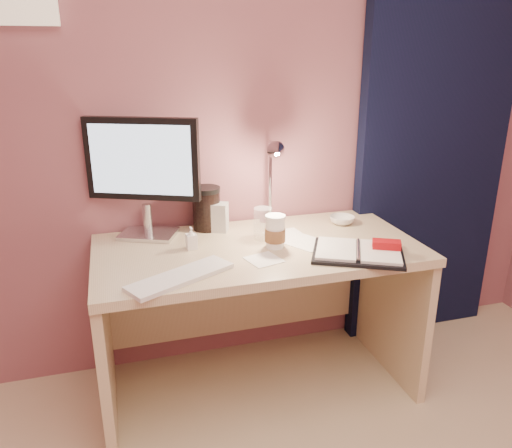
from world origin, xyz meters
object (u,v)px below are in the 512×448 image
object	(u,v)px
desk	(254,285)
bowl	(342,220)
coffee_cup	(275,232)
product_box	(218,217)
planner	(360,251)
lotion_bottle	(191,238)
monitor	(144,167)
clear_cup	(263,224)
keyboard	(181,277)
dark_jar	(207,211)
desk_lamp	(281,175)

from	to	relation	value
desk	bowl	bearing A→B (deg)	10.91
coffee_cup	product_box	world-z (taller)	coffee_cup
planner	lotion_bottle	bearing A→B (deg)	-174.68
desk	product_box	world-z (taller)	product_box
planner	bowl	bearing A→B (deg)	102.39
product_box	planner	bearing A→B (deg)	-16.73
monitor	clear_cup	world-z (taller)	monitor
planner	monitor	bearing A→B (deg)	177.08
clear_cup	product_box	distance (m)	0.23
desk	keyboard	size ratio (longest dim) A/B	3.34
monitor	keyboard	bearing A→B (deg)	-57.47
desk	lotion_bottle	world-z (taller)	lotion_bottle
planner	bowl	world-z (taller)	planner
coffee_cup	dark_jar	bearing A→B (deg)	127.49
desk	dark_jar	distance (m)	0.41
keyboard	planner	distance (m)	0.75
lotion_bottle	product_box	size ratio (longest dim) A/B	0.72
coffee_cup	dark_jar	size ratio (longest dim) A/B	0.79
monitor	coffee_cup	xyz separation A→B (m)	(0.51, -0.29, -0.25)
desk	dark_jar	bearing A→B (deg)	130.17
clear_cup	desk_lamp	xyz separation A→B (m)	(0.11, 0.08, 0.20)
monitor	planner	bearing A→B (deg)	-5.84
keyboard	product_box	world-z (taller)	product_box
dark_jar	bowl	bearing A→B (deg)	-9.85
desk	planner	bearing A→B (deg)	-37.23
bowl	dark_jar	size ratio (longest dim) A/B	0.67
keyboard	bowl	world-z (taller)	bowl
keyboard	lotion_bottle	size ratio (longest dim) A/B	4.29
desk	bowl	distance (m)	0.54
planner	desk_lamp	world-z (taller)	desk_lamp
planner	coffee_cup	bearing A→B (deg)	176.67
monitor	dark_jar	bearing A→B (deg)	28.09
dark_jar	desk_lamp	distance (m)	0.39
keyboard	coffee_cup	bearing A→B (deg)	-2.68
desk	monitor	size ratio (longest dim) A/B	2.60
monitor	desk_lamp	distance (m)	0.61
coffee_cup	clear_cup	size ratio (longest dim) A/B	1.00
clear_cup	bowl	world-z (taller)	clear_cup
monitor	lotion_bottle	world-z (taller)	monitor
monitor	lotion_bottle	bearing A→B (deg)	-28.38
dark_jar	planner	bearing A→B (deg)	-41.76
clear_cup	product_box	world-z (taller)	clear_cup
clear_cup	product_box	size ratio (longest dim) A/B	1.07
desk	product_box	distance (m)	0.36
bowl	product_box	xyz separation A→B (m)	(-0.60, 0.07, 0.05)
desk	planner	world-z (taller)	planner
lotion_bottle	planner	bearing A→B (deg)	-21.52
product_box	desk	bearing A→B (deg)	-26.98
lotion_bottle	dark_jar	size ratio (longest dim) A/B	0.54
coffee_cup	clear_cup	distance (m)	0.11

